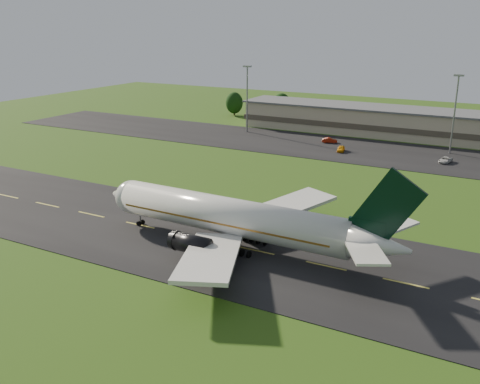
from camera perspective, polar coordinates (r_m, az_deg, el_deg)
The scene contains 10 objects.
ground at distance 76.73m, azimuth 9.16°, elevation -7.85°, with size 360.00×360.00×0.00m, color #284B12.
taxiway at distance 76.70m, azimuth 9.16°, elevation -7.82°, with size 220.00×30.00×0.10m, color black.
apron at distance 143.31m, azimuth 19.02°, elevation 3.49°, with size 260.00×30.00×0.10m, color black.
airliner at distance 80.44m, azimuth -0.59°, elevation -2.78°, with size 51.25×42.18×15.57m.
terminal at distance 165.23m, azimuth 22.87°, elevation 6.25°, with size 145.00×16.00×8.40m.
light_mast_west at distance 166.13m, azimuth 0.77°, elevation 10.73°, with size 2.40×1.20×20.35m.
light_mast_centre at distance 148.12m, azimuth 21.99°, elevation 8.62°, with size 2.40×1.20×20.35m.
service_vehicle_a at distance 144.25m, azimuth 10.72°, elevation 4.57°, with size 1.78×4.42×1.51m, color #F2A60E.
service_vehicle_b at distance 154.34m, azimuth 9.53°, elevation 5.46°, with size 1.49×4.28×1.41m, color maroon.
service_vehicle_c at distance 139.63m, azimuth 21.06°, elevation 3.22°, with size 2.20×4.78×1.33m, color beige.
Camera 1 is at (22.15, -65.76, 32.74)m, focal length 40.00 mm.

